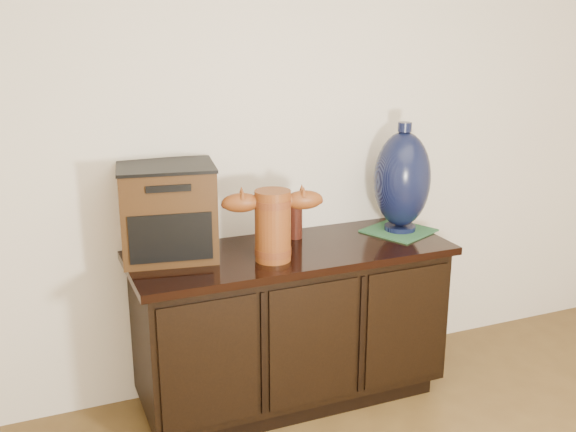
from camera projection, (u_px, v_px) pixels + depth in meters
name	position (u px, v px, depth m)	size (l,w,h in m)	color
sideboard	(291.00, 324.00, 3.14)	(1.46, 0.56, 0.75)	black
terracotta_vessel	(273.00, 221.00, 2.86)	(0.44, 0.19, 0.31)	brown
tv_radio	(168.00, 211.00, 2.89)	(0.45, 0.39, 0.41)	#39210E
green_mat	(399.00, 231.00, 3.29)	(0.28, 0.28, 0.01)	#285A35
lamp_base	(402.00, 180.00, 3.22)	(0.36, 0.36, 0.53)	black
spray_can	(295.00, 218.00, 3.17)	(0.07, 0.07, 0.20)	#541A0E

